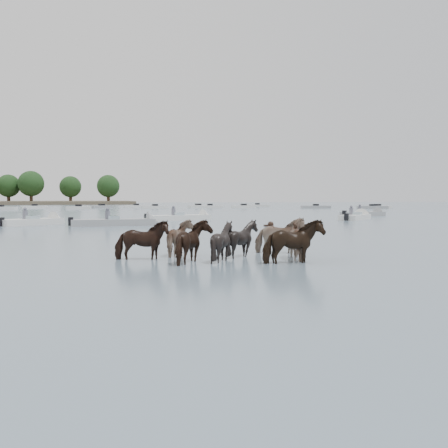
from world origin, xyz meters
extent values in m
plane|color=slate|center=(0.00, 0.00, 0.00)|extent=(400.00, 400.00, 0.00)
imported|color=black|center=(-4.69, 0.12, 0.56)|extent=(1.85, 1.04, 1.49)
imported|color=#9C7C6A|center=(-3.18, 1.03, 0.53)|extent=(1.28, 1.47, 1.43)
imported|color=black|center=(-1.32, -0.06, 0.55)|extent=(1.48, 1.36, 1.46)
imported|color=gray|center=(0.34, 0.62, 0.57)|extent=(1.95, 1.35, 1.51)
imported|color=black|center=(-3.21, -1.11, 0.57)|extent=(1.49, 1.68, 1.51)
imported|color=black|center=(-2.27, -0.91, 0.54)|extent=(1.53, 1.41, 1.45)
imported|color=black|center=(-0.37, -2.12, 0.59)|extent=(1.85, 0.86, 1.55)
imported|color=tan|center=(0.44, -1.07, 0.58)|extent=(1.56, 1.73, 1.52)
sphere|color=black|center=(6.48, 17.02, 0.12)|extent=(0.44, 0.44, 0.44)
cube|color=black|center=(6.23, 17.02, 0.02)|extent=(0.50, 0.22, 0.18)
cube|color=silver|center=(-10.02, 23.08, 0.20)|extent=(4.66, 4.01, 0.55)
cone|color=silver|center=(-8.16, 24.44, 0.20)|extent=(1.67, 1.82, 1.60)
cube|color=#99ADB7|center=(-10.02, 23.08, 0.55)|extent=(1.31, 1.38, 0.35)
cube|color=black|center=(-11.88, 21.72, 0.35)|extent=(0.49, 0.49, 0.60)
cylinder|color=#595966|center=(-10.42, 23.08, 0.75)|extent=(0.36, 0.36, 0.70)
sphere|color=#595966|center=(-10.42, 23.08, 1.20)|extent=(0.24, 0.24, 0.24)
cube|color=gray|center=(-4.25, 20.80, 0.20)|extent=(5.97, 1.85, 0.55)
cone|color=gray|center=(-1.29, 20.92, 0.20)|extent=(0.97, 1.64, 1.60)
cube|color=#99ADB7|center=(-4.25, 20.80, 0.55)|extent=(0.85, 1.15, 0.35)
cube|color=black|center=(-7.20, 20.67, 0.35)|extent=(0.36, 0.36, 0.60)
cylinder|color=#595966|center=(-4.65, 20.80, 0.75)|extent=(0.36, 0.36, 0.70)
sphere|color=#595966|center=(-4.65, 20.80, 1.20)|extent=(0.24, 0.24, 0.24)
cube|color=silver|center=(1.89, 27.93, 0.20)|extent=(6.15, 3.00, 0.55)
cone|color=silver|center=(4.77, 28.65, 0.20)|extent=(1.26, 1.77, 1.60)
cube|color=#99ADB7|center=(1.89, 27.93, 0.55)|extent=(1.05, 1.28, 0.35)
cube|color=black|center=(-0.99, 27.21, 0.35)|extent=(0.42, 0.42, 0.60)
cylinder|color=#595966|center=(1.49, 27.93, 0.75)|extent=(0.36, 0.36, 0.70)
sphere|color=#595966|center=(1.49, 27.93, 1.20)|extent=(0.24, 0.24, 0.24)
cube|color=silver|center=(17.78, 24.56, 0.20)|extent=(4.71, 4.47, 0.55)
cone|color=silver|center=(19.59, 26.20, 0.20)|extent=(1.74, 1.79, 1.60)
cube|color=#99ADB7|center=(17.78, 24.56, 0.55)|extent=(1.34, 1.37, 0.35)
cube|color=black|center=(15.96, 22.92, 0.35)|extent=(0.49, 0.49, 0.60)
cylinder|color=#595966|center=(17.38, 24.56, 0.75)|extent=(0.36, 0.36, 0.70)
sphere|color=#595966|center=(17.38, 24.56, 1.20)|extent=(0.24, 0.24, 0.24)
cube|color=gray|center=(23.48, 32.44, 0.20)|extent=(5.37, 2.48, 0.55)
cone|color=gray|center=(26.03, 32.90, 0.20)|extent=(1.17, 1.73, 1.60)
cube|color=#99ADB7|center=(23.48, 32.44, 0.55)|extent=(0.98, 1.24, 0.35)
cube|color=black|center=(20.94, 31.99, 0.35)|extent=(0.41, 0.41, 0.60)
cylinder|color=#595966|center=(23.08, 32.44, 0.75)|extent=(0.36, 0.36, 0.70)
sphere|color=#595966|center=(23.08, 32.44, 1.20)|extent=(0.24, 0.24, 0.24)
cube|color=silver|center=(-19.35, 75.22, 0.22)|extent=(5.75, 3.27, 0.60)
cube|color=black|center=(-19.35, 75.22, 0.60)|extent=(1.28, 1.28, 0.50)
cube|color=silver|center=(-14.62, 84.45, 0.22)|extent=(4.64, 2.41, 0.60)
cube|color=black|center=(-14.62, 84.45, 0.60)|extent=(1.19, 1.19, 0.50)
cube|color=silver|center=(-6.63, 75.89, 0.22)|extent=(4.34, 2.29, 0.60)
cube|color=black|center=(-6.63, 75.89, 0.60)|extent=(1.18, 1.18, 0.50)
cube|color=gray|center=(-2.25, 85.36, 0.22)|extent=(4.39, 3.07, 0.60)
cube|color=black|center=(-2.25, 85.36, 0.60)|extent=(1.32, 1.32, 0.50)
cube|color=silver|center=(4.64, 86.54, 0.22)|extent=(5.10, 1.97, 0.60)
cube|color=black|center=(4.64, 86.54, 0.60)|extent=(1.09, 1.09, 0.50)
cube|color=silver|center=(7.16, 77.67, 0.22)|extent=(4.97, 1.80, 0.60)
cube|color=black|center=(7.16, 77.67, 0.60)|extent=(1.06, 1.06, 0.50)
cube|color=silver|center=(16.88, 83.51, 0.22)|extent=(4.45, 2.80, 0.60)
cube|color=black|center=(16.88, 83.51, 0.60)|extent=(1.28, 1.28, 0.50)
cube|color=silver|center=(18.49, 80.16, 0.22)|extent=(5.28, 2.11, 0.60)
cube|color=black|center=(18.49, 80.16, 0.60)|extent=(1.11, 1.11, 0.50)
cube|color=silver|center=(25.06, 78.54, 0.22)|extent=(4.78, 1.67, 0.60)
cube|color=black|center=(25.06, 78.54, 0.60)|extent=(1.04, 1.04, 0.50)
cube|color=silver|center=(31.77, 88.93, 0.22)|extent=(5.56, 3.35, 0.60)
cube|color=black|center=(31.77, 88.93, 0.60)|extent=(1.29, 1.29, 0.50)
cube|color=gray|center=(37.33, 71.40, 0.22)|extent=(5.81, 2.58, 0.60)
cube|color=black|center=(37.33, 71.40, 0.60)|extent=(1.18, 1.18, 0.50)
cube|color=gray|center=(46.50, 66.25, 0.22)|extent=(5.82, 2.41, 0.60)
cube|color=black|center=(46.50, 66.25, 0.60)|extent=(1.15, 1.15, 0.50)
cube|color=silver|center=(48.35, 67.43, 0.22)|extent=(5.46, 1.62, 0.60)
cube|color=black|center=(48.35, 67.43, 0.60)|extent=(1.02, 1.02, 0.50)
cylinder|color=#382619|center=(-27.66, 153.21, 1.60)|extent=(1.00, 1.00, 3.20)
sphere|color=black|center=(-27.66, 153.21, 5.78)|extent=(7.12, 7.12, 7.12)
cylinder|color=#382619|center=(-20.76, 150.14, 1.78)|extent=(1.00, 1.00, 3.57)
sphere|color=black|center=(-20.76, 150.14, 6.44)|extent=(7.93, 7.93, 7.93)
cylinder|color=#382619|center=(-9.12, 156.05, 1.57)|extent=(1.00, 1.00, 3.14)
sphere|color=black|center=(-9.12, 156.05, 5.67)|extent=(6.98, 6.98, 6.98)
cylinder|color=#382619|center=(2.52, 146.69, 1.59)|extent=(1.00, 1.00, 3.19)
sphere|color=black|center=(2.52, 146.69, 5.76)|extent=(7.08, 7.08, 7.08)
camera|label=1|loc=(-6.65, -16.14, 2.01)|focal=40.08mm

